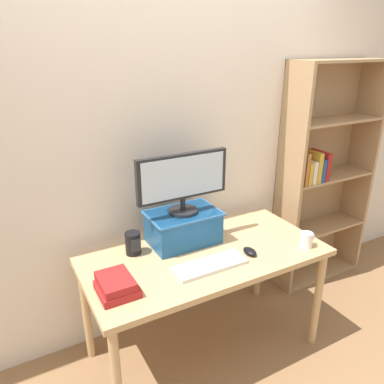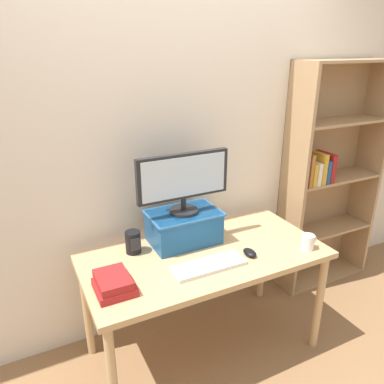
{
  "view_description": "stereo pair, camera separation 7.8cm",
  "coord_description": "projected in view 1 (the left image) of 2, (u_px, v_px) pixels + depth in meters",
  "views": [
    {
      "loc": [
        -1.02,
        -1.69,
        1.91
      ],
      "look_at": [
        -0.05,
        0.08,
        1.11
      ],
      "focal_mm": 35.0,
      "sensor_mm": 36.0,
      "label": 1
    },
    {
      "loc": [
        -0.95,
        -1.72,
        1.91
      ],
      "look_at": [
        -0.05,
        0.08,
        1.11
      ],
      "focal_mm": 35.0,
      "sensor_mm": 36.0,
      "label": 2
    }
  ],
  "objects": [
    {
      "name": "desk",
      "position": [
        205.0,
        264.0,
        2.29
      ],
      "size": [
        1.47,
        0.71,
        0.73
      ],
      "color": "tan",
      "rests_on": "ground_plane"
    },
    {
      "name": "computer_mouse",
      "position": [
        250.0,
        251.0,
        2.25
      ],
      "size": [
        0.06,
        0.1,
        0.04
      ],
      "color": "black",
      "rests_on": "desk"
    },
    {
      "name": "book_stack",
      "position": [
        116.0,
        285.0,
        1.89
      ],
      "size": [
        0.19,
        0.22,
        0.08
      ],
      "color": "maroon",
      "rests_on": "desk"
    },
    {
      "name": "riser_box",
      "position": [
        183.0,
        226.0,
        2.36
      ],
      "size": [
        0.45,
        0.3,
        0.21
      ],
      "color": "#195189",
      "rests_on": "desk"
    },
    {
      "name": "back_wall",
      "position": [
        169.0,
        144.0,
        2.45
      ],
      "size": [
        7.0,
        0.08,
        2.6
      ],
      "color": "beige",
      "rests_on": "ground_plane"
    },
    {
      "name": "bookshelf_unit",
      "position": [
        321.0,
        175.0,
        3.04
      ],
      "size": [
        0.83,
        0.28,
        1.81
      ],
      "color": "tan",
      "rests_on": "ground_plane"
    },
    {
      "name": "computer_monitor",
      "position": [
        183.0,
        180.0,
        2.24
      ],
      "size": [
        0.59,
        0.18,
        0.38
      ],
      "color": "black",
      "rests_on": "riser_box"
    },
    {
      "name": "coffee_mug",
      "position": [
        307.0,
        240.0,
        2.32
      ],
      "size": [
        0.11,
        0.08,
        0.09
      ],
      "color": "white",
      "rests_on": "desk"
    },
    {
      "name": "desk_speaker",
      "position": [
        133.0,
        243.0,
        2.24
      ],
      "size": [
        0.09,
        0.1,
        0.14
      ],
      "color": "black",
      "rests_on": "desk"
    },
    {
      "name": "ground_plane",
      "position": [
        204.0,
        347.0,
        2.53
      ],
      "size": [
        12.0,
        12.0,
        0.0
      ],
      "primitive_type": "plane",
      "color": "olive"
    },
    {
      "name": "keyboard",
      "position": [
        210.0,
        265.0,
        2.12
      ],
      "size": [
        0.43,
        0.15,
        0.02
      ],
      "color": "silver",
      "rests_on": "desk"
    }
  ]
}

